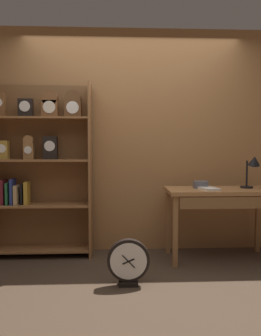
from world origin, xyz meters
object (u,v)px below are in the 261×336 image
open_repair_manual (209,189)px  workbench (220,199)px  bookshelf (39,165)px  round_clock_large (128,262)px  toolbox_small (201,185)px  desk_lamp (253,166)px

open_repair_manual → workbench: bearing=14.5°
bookshelf → round_clock_large: 1.55m
toolbox_small → open_repair_manual: (0.05, -0.14, -0.03)m
desk_lamp → round_clock_large: 1.73m
desk_lamp → toolbox_small: bearing=177.0°
workbench → toolbox_small: size_ratio=7.82×
workbench → round_clock_large: workbench is taller
open_repair_manual → round_clock_large: size_ratio=0.53×
workbench → desk_lamp: desk_lamp is taller
bookshelf → desk_lamp: 2.36m
bookshelf → desk_lamp: bookshelf is taller
toolbox_small → open_repair_manual: toolbox_small is taller
round_clock_large → toolbox_small: bearing=40.4°
workbench → open_repair_manual: open_repair_manual is taller
bookshelf → toolbox_small: size_ratio=13.06×
desk_lamp → open_repair_manual: (-0.51, -0.11, -0.23)m
round_clock_large → workbench: bearing=31.8°
toolbox_small → workbench: bearing=-17.1°
open_repair_manual → round_clock_large: 1.19m
workbench → round_clock_large: size_ratio=2.77×
desk_lamp → toolbox_small: desk_lamp is taller
desk_lamp → open_repair_manual: bearing=-168.1°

